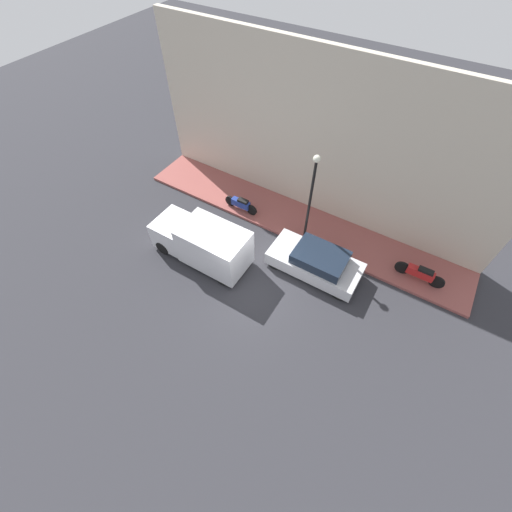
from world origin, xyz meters
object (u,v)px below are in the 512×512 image
object	(u,v)px
motorcycle_red	(420,273)
streetlamp	(312,191)
delivery_van	(202,242)
motorcycle_blue	(241,204)
parked_car	(316,262)

from	to	relation	value
motorcycle_red	streetlamp	world-z (taller)	streetlamp
motorcycle_red	delivery_van	bearing A→B (deg)	113.22
motorcycle_blue	motorcycle_red	xyz separation A→B (m)	(0.35, -9.04, 0.03)
delivery_van	motorcycle_blue	xyz separation A→B (m)	(3.45, 0.18, -0.49)
parked_car	streetlamp	bearing A→B (deg)	40.95
delivery_van	streetlamp	distance (m)	5.28
delivery_van	streetlamp	bearing A→B (deg)	-45.89
parked_car	streetlamp	xyz separation A→B (m)	(1.44, 1.25, 2.44)
motorcycle_red	streetlamp	size ratio (longest dim) A/B	0.45
motorcycle_red	streetlamp	distance (m)	5.93
streetlamp	motorcycle_red	bearing A→B (deg)	-85.66
motorcycle_blue	streetlamp	size ratio (longest dim) A/B	0.40
parked_car	delivery_van	distance (m)	5.15
parked_car	streetlamp	distance (m)	3.09
parked_car	motorcycle_red	size ratio (longest dim) A/B	1.92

